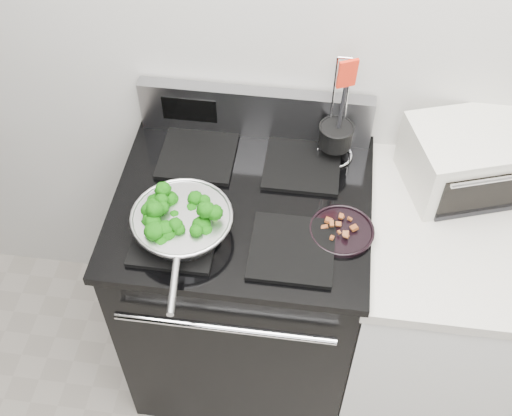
% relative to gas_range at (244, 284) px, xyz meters
% --- Properties ---
extents(back_wall, '(4.00, 0.02, 2.70)m').
position_rel_gas_range_xyz_m(back_wall, '(0.30, 0.34, 0.86)').
color(back_wall, silver).
rests_on(back_wall, ground).
extents(gas_range, '(0.79, 0.69, 1.13)m').
position_rel_gas_range_xyz_m(gas_range, '(0.00, 0.00, 0.00)').
color(gas_range, black).
rests_on(gas_range, floor).
extents(counter, '(0.62, 0.68, 0.92)m').
position_rel_gas_range_xyz_m(counter, '(0.68, -0.00, -0.03)').
color(counter, white).
rests_on(counter, floor).
extents(skillet, '(0.30, 0.47, 0.06)m').
position_rel_gas_range_xyz_m(skillet, '(-0.15, -0.15, 0.51)').
color(skillet, silver).
rests_on(skillet, gas_range).
extents(broccoli_pile, '(0.23, 0.23, 0.08)m').
position_rel_gas_range_xyz_m(broccoli_pile, '(-0.15, -0.15, 0.53)').
color(broccoli_pile, '#063304').
rests_on(broccoli_pile, skillet).
extents(bacon_plate, '(0.19, 0.19, 0.04)m').
position_rel_gas_range_xyz_m(bacon_plate, '(0.31, -0.09, 0.48)').
color(bacon_plate, black).
rests_on(bacon_plate, gas_range).
extents(utensil_holder, '(0.13, 0.13, 0.39)m').
position_rel_gas_range_xyz_m(utensil_holder, '(0.27, 0.23, 0.53)').
color(utensil_holder, silver).
rests_on(utensil_holder, gas_range).
extents(toaster_oven, '(0.43, 0.38, 0.21)m').
position_rel_gas_range_xyz_m(toaster_oven, '(0.68, 0.19, 0.54)').
color(toaster_oven, silver).
rests_on(toaster_oven, counter).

